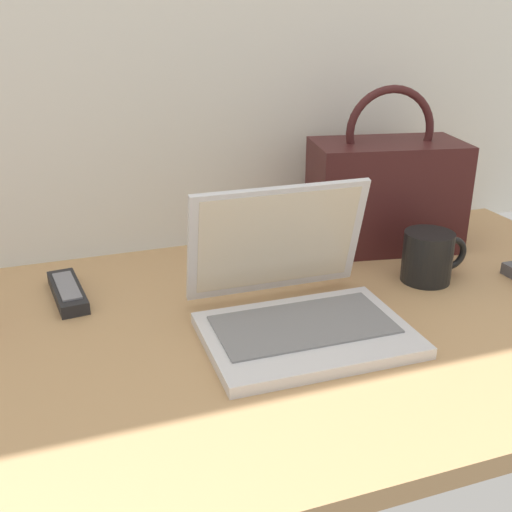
{
  "coord_description": "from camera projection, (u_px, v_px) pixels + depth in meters",
  "views": [
    {
      "loc": [
        -0.23,
        -0.81,
        0.51
      ],
      "look_at": [
        0.06,
        0.0,
        0.15
      ],
      "focal_mm": 43.08,
      "sensor_mm": 36.0,
      "label": 1
    }
  ],
  "objects": [
    {
      "name": "coffee_mug",
      "position": [
        429.0,
        256.0,
        1.12
      ],
      "size": [
        0.13,
        0.09,
        0.09
      ],
      "color": "black",
      "rests_on": "desk"
    },
    {
      "name": "handbag",
      "position": [
        385.0,
        192.0,
        1.26
      ],
      "size": [
        0.32,
        0.21,
        0.33
      ],
      "color": "#3F1919",
      "rests_on": "desk"
    },
    {
      "name": "laptop",
      "position": [
        296.0,
        300.0,
        0.96
      ],
      "size": [
        0.31,
        0.28,
        0.21
      ],
      "color": "silver",
      "rests_on": "desk"
    },
    {
      "name": "desk",
      "position": [
        221.0,
        340.0,
        0.96
      ],
      "size": [
        1.6,
        0.76,
        0.03
      ],
      "color": "tan",
      "rests_on": "ground"
    },
    {
      "name": "remote_control_far",
      "position": [
        68.0,
        292.0,
        1.06
      ],
      "size": [
        0.06,
        0.16,
        0.02
      ],
      "color": "black",
      "rests_on": "desk"
    }
  ]
}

